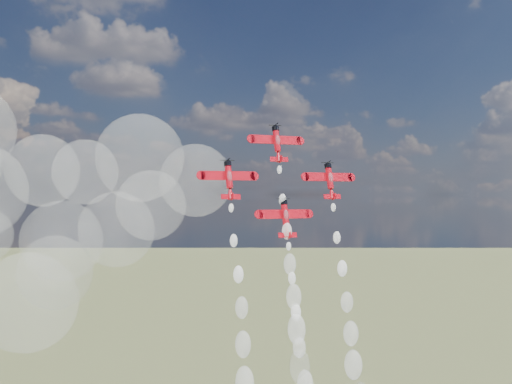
{
  "coord_description": "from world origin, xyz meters",
  "views": [
    {
      "loc": [
        -63.19,
        -116.52,
        89.03
      ],
      "look_at": [
        -13.4,
        3.49,
        89.61
      ],
      "focal_mm": 42.0,
      "sensor_mm": 36.0,
      "label": 1
    }
  ],
  "objects_px": {
    "plane_lead": "(277,143)",
    "plane_right": "(330,180)",
    "plane_slot": "(285,217)",
    "plane_left": "(229,179)"
  },
  "relations": [
    {
      "from": "plane_lead",
      "to": "plane_left",
      "type": "height_order",
      "value": "plane_lead"
    },
    {
      "from": "plane_lead",
      "to": "plane_right",
      "type": "distance_m",
      "value": 14.98
    },
    {
      "from": "plane_right",
      "to": "plane_slot",
      "type": "relative_size",
      "value": 1.0
    },
    {
      "from": "plane_left",
      "to": "plane_right",
      "type": "height_order",
      "value": "same"
    },
    {
      "from": "plane_right",
      "to": "plane_slot",
      "type": "height_order",
      "value": "plane_right"
    },
    {
      "from": "plane_left",
      "to": "plane_right",
      "type": "relative_size",
      "value": 1.0
    },
    {
      "from": "plane_lead",
      "to": "plane_slot",
      "type": "bearing_deg",
      "value": -90.0
    },
    {
      "from": "plane_lead",
      "to": "plane_right",
      "type": "height_order",
      "value": "plane_lead"
    },
    {
      "from": "plane_right",
      "to": "plane_slot",
      "type": "bearing_deg",
      "value": -169.92
    },
    {
      "from": "plane_right",
      "to": "plane_lead",
      "type": "bearing_deg",
      "value": 169.92
    }
  ]
}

